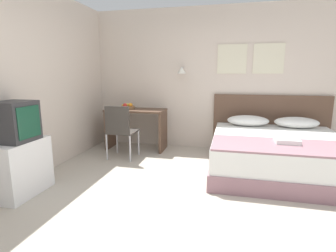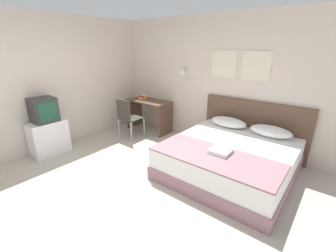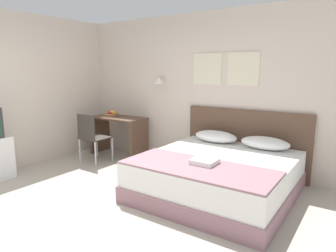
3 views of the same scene
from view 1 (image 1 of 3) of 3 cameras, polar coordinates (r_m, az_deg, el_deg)
The scene contains 13 objects.
ground_plane at distance 2.93m, azimuth 5.06°, elevation -18.05°, with size 24.00×24.00×0.00m, color #B2A899.
wall_back at distance 5.10m, azimuth 9.63°, elevation 9.96°, with size 5.36×0.31×2.65m.
bed at distance 4.23m, azimuth 22.72°, elevation -5.68°, with size 1.91×1.99×0.53m.
headboard at distance 5.16m, azimuth 21.17°, elevation 0.42°, with size 2.03×0.06×1.06m.
pillow_left at distance 4.84m, azimuth 17.00°, elevation 1.13°, with size 0.71×0.37×0.19m.
pillow_right at distance 4.96m, azimuth 26.19°, elevation 0.69°, with size 0.71×0.37×0.19m.
throw_blanket at distance 3.61m, azimuth 24.48°, elevation -4.04°, with size 1.85×0.80×0.02m.
folded_towel_near_foot at distance 3.74m, azimuth 24.47°, elevation -2.88°, with size 0.29×0.28×0.06m.
desk at distance 5.06m, azimuth -6.92°, elevation 0.91°, with size 1.10×0.56×0.77m.
desk_chair at distance 4.46m, azimuth -10.39°, elevation -0.42°, with size 0.46×0.46×0.92m.
fruit_bowl at distance 5.07m, azimuth -8.79°, elevation 4.14°, with size 0.27×0.27×0.12m.
tv_stand at distance 3.63m, azimuth -29.52°, elevation -7.92°, with size 0.40×0.68×0.66m.
television at distance 3.50m, azimuth -30.37°, elevation 0.87°, with size 0.39×0.42×0.47m.
Camera 1 is at (0.35, -2.53, 1.43)m, focal length 28.00 mm.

